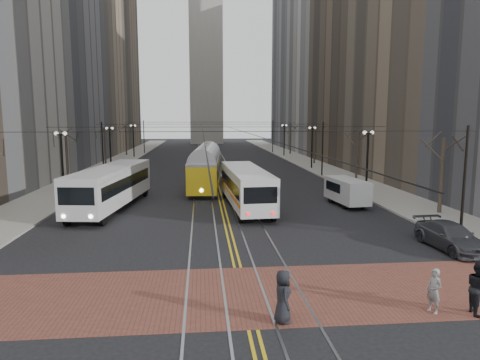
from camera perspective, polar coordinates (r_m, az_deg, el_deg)
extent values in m
plane|color=black|center=(21.46, -0.54, -10.75)|extent=(260.00, 260.00, 0.00)
cube|color=gray|center=(66.94, -16.69, 1.95)|extent=(5.00, 140.00, 0.15)
cube|color=gray|center=(67.67, 9.07, 2.26)|extent=(5.00, 140.00, 0.15)
cube|color=brown|center=(17.74, 0.55, -14.91)|extent=(25.00, 6.00, 0.01)
cube|color=gray|center=(65.62, -3.74, 2.10)|extent=(4.80, 130.00, 0.02)
cube|color=gold|center=(65.62, -3.74, 2.10)|extent=(0.42, 130.00, 0.01)
cube|color=slate|center=(71.11, -25.75, 15.53)|extent=(16.00, 20.00, 34.00)
cube|color=#84725B|center=(92.01, -22.78, 19.53)|extent=(20.00, 20.00, 52.00)
cube|color=brown|center=(109.65, -18.35, 14.63)|extent=(16.00, 20.00, 40.00)
cube|color=brown|center=(72.28, 17.60, 15.81)|extent=(16.00, 20.00, 34.00)
cube|color=#A9A69E|center=(92.99, 14.02, 19.78)|extent=(20.00, 20.00, 52.00)
cube|color=slate|center=(110.41, 9.38, 14.88)|extent=(16.00, 20.00, 40.00)
cube|color=#B2AFA5|center=(124.04, -4.59, 17.94)|extent=(9.00, 9.00, 56.00)
cylinder|color=black|center=(40.30, -22.59, 1.64)|extent=(0.20, 0.20, 5.60)
cylinder|color=black|center=(59.61, -16.90, 3.84)|extent=(0.20, 0.20, 5.60)
cylinder|color=black|center=(79.26, -14.00, 4.95)|extent=(0.20, 0.20, 5.60)
cylinder|color=black|center=(41.40, 16.59, 2.09)|extent=(0.20, 0.20, 5.60)
cylinder|color=black|center=(60.36, 9.56, 4.13)|extent=(0.20, 0.20, 5.60)
cylinder|color=black|center=(79.83, 5.91, 5.17)|extent=(0.20, 0.20, 5.60)
cylinder|color=#382D23|center=(48.50, -22.06, 2.67)|extent=(0.28, 0.28, 5.60)
cylinder|color=#382D23|center=(65.88, -17.56, 4.20)|extent=(0.28, 0.28, 5.60)
cylinder|color=#382D23|center=(83.53, -14.95, 5.07)|extent=(0.28, 0.28, 5.60)
cylinder|color=#382D23|center=(34.24, 25.28, 0.42)|extent=(0.28, 0.28, 5.60)
cylinder|color=#382D23|center=(49.55, 15.33, 3.09)|extent=(0.28, 0.28, 5.60)
cylinder|color=#382D23|center=(66.66, 9.92, 4.50)|extent=(0.28, 0.28, 5.60)
cylinder|color=#382D23|center=(84.14, 6.73, 5.31)|extent=(0.28, 0.28, 5.60)
cylinder|color=black|center=(65.24, -5.12, 7.32)|extent=(0.03, 120.00, 0.03)
cylinder|color=black|center=(65.31, -2.47, 7.35)|extent=(0.03, 120.00, 0.03)
cylinder|color=black|center=(51.61, -17.83, 3.74)|extent=(0.16, 0.16, 6.60)
cylinder|color=black|center=(87.04, -12.69, 5.59)|extent=(0.16, 0.16, 6.60)
cylinder|color=black|center=(26.82, 27.71, -0.61)|extent=(0.16, 0.16, 6.60)
cylinder|color=black|center=(52.42, 10.94, 4.04)|extent=(0.16, 0.16, 6.60)
cylinder|color=black|center=(87.52, 4.39, 5.78)|extent=(0.16, 0.16, 6.60)
cube|color=silver|center=(34.55, -16.75, -1.04)|extent=(4.38, 13.24, 3.25)
cube|color=gold|center=(43.47, -4.55, 1.19)|extent=(3.61, 14.36, 3.35)
cube|color=silver|center=(33.38, 0.79, -1.14)|extent=(3.23, 12.00, 3.10)
cube|color=silver|center=(35.47, 14.05, -1.60)|extent=(2.42, 5.06, 2.16)
imported|color=#3D3F45|center=(44.73, 2.57, 0.28)|extent=(2.64, 4.98, 1.62)
imported|color=#3D3E44|center=(25.75, 26.27, -6.76)|extent=(2.28, 4.93, 1.39)
imported|color=black|center=(15.24, 5.72, -15.17)|extent=(0.62, 0.92, 1.84)
imported|color=gray|center=(17.36, 24.46, -13.29)|extent=(0.57, 0.69, 1.63)
imported|color=black|center=(17.92, 29.22, -12.42)|extent=(0.90, 1.06, 1.93)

